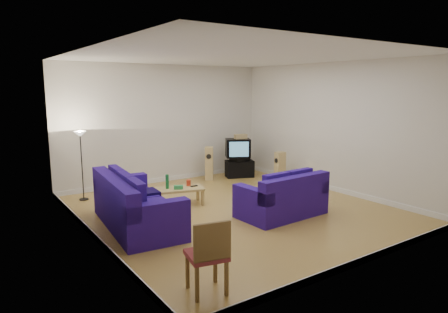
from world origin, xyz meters
TOP-DOWN VIEW (x-y plane):
  - room at (0.00, 0.00)m, footprint 6.01×6.51m
  - sofa_three_seat at (-2.17, 0.22)m, footprint 1.31×2.59m
  - sofa_loveseat at (0.57, -0.90)m, footprint 1.81×1.06m
  - coffee_table at (-0.80, 0.99)m, footprint 1.16×0.80m
  - bottle at (-1.04, 1.10)m, footprint 0.09×0.09m
  - tissue_box at (-0.86, 0.92)m, footprint 0.23×0.19m
  - red_canister at (-0.53, 1.06)m, footprint 0.13×0.13m
  - remote at (-0.46, 0.93)m, footprint 0.17×0.06m
  - tv_stand at (2.00, 2.52)m, footprint 0.90×0.70m
  - av_receiver at (2.00, 2.50)m, footprint 0.49×0.40m
  - television at (1.94, 2.52)m, footprint 0.85×0.77m
  - centre_speaker at (2.03, 2.51)m, footprint 0.39×0.21m
  - speaker_left at (1.06, 2.69)m, footprint 0.34×0.35m
  - speaker_right at (2.45, 1.28)m, footprint 0.28×0.21m
  - floor_lamp at (-2.45, 2.61)m, footprint 0.28×0.28m
  - dining_chair at (-2.35, -2.70)m, footprint 0.56×0.56m

SIDE VIEW (x-z plane):
  - tv_stand at x=2.00m, z-range 0.00..0.48m
  - coffee_table at x=-0.80m, z-range 0.14..0.52m
  - sofa_loveseat at x=0.57m, z-range -0.11..0.78m
  - sofa_three_seat at x=-2.17m, z-range -0.12..0.84m
  - remote at x=-0.46m, z-range 0.39..0.41m
  - tissue_box at x=-0.86m, z-range 0.39..0.47m
  - speaker_right at x=2.45m, z-range 0.00..0.86m
  - red_canister at x=-0.53m, z-range 0.39..0.52m
  - speaker_left at x=1.06m, z-range 0.00..0.95m
  - av_receiver at x=2.00m, z-range 0.48..0.60m
  - bottle at x=-1.04m, z-range 0.39..0.70m
  - dining_chair at x=-2.35m, z-range 0.06..1.05m
  - television at x=1.94m, z-range 0.60..1.13m
  - centre_speaker at x=2.03m, z-range 1.13..1.26m
  - floor_lamp at x=-2.45m, z-range 0.52..2.13m
  - room at x=0.00m, z-range -0.06..3.15m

